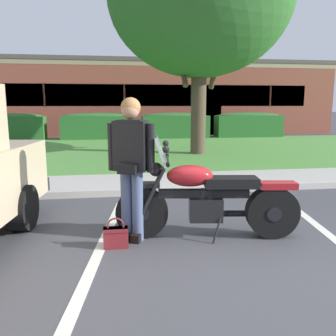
{
  "coord_description": "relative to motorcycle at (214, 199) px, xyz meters",
  "views": [
    {
      "loc": [
        -1.41,
        -3.35,
        1.62
      ],
      "look_at": [
        -0.77,
        0.88,
        0.85
      ],
      "focal_mm": 37.67,
      "sensor_mm": 36.0,
      "label": 1
    }
  ],
  "objects": [
    {
      "name": "brick_building",
      "position": [
        -0.64,
        18.45,
        1.51
      ],
      "size": [
        23.4,
        8.17,
        4.0
      ],
      "color": "brown",
      "rests_on": "ground"
    },
    {
      "name": "hedge_left",
      "position": [
        -5.6,
        12.6,
        0.16
      ],
      "size": [
        2.63,
        0.9,
        1.24
      ],
      "color": "#286028",
      "rests_on": "ground"
    },
    {
      "name": "grass_lawn",
      "position": [
        0.24,
        8.28,
        -0.46
      ],
      "size": [
        60.0,
        8.87,
        0.06
      ],
      "primitive_type": "cube",
      "color": "#518E3D",
      "rests_on": "ground"
    },
    {
      "name": "motorcycle",
      "position": [
        0.0,
        0.0,
        0.0
      ],
      "size": [
        2.24,
        0.82,
        1.26
      ],
      "color": "black",
      "rests_on": "ground"
    },
    {
      "name": "hedge_center_right",
      "position": [
        1.69,
        12.6,
        0.16
      ],
      "size": [
        3.17,
        0.9,
        1.24
      ],
      "color": "#286028",
      "rests_on": "ground"
    },
    {
      "name": "hedge_right",
      "position": [
        5.34,
        12.6,
        0.16
      ],
      "size": [
        3.27,
        0.9,
        1.24
      ],
      "color": "#286028",
      "rests_on": "ground"
    },
    {
      "name": "ground_plane",
      "position": [
        0.24,
        -0.68,
        -0.49
      ],
      "size": [
        140.0,
        140.0,
        0.0
      ],
      "primitive_type": "plane",
      "color": "#424247"
    },
    {
      "name": "concrete_walk",
      "position": [
        0.24,
        3.09,
        -0.45
      ],
      "size": [
        60.0,
        1.5,
        0.08
      ],
      "primitive_type": "cube",
      "color": "#B7B2A8",
      "rests_on": "ground"
    },
    {
      "name": "stall_stripe_0",
      "position": [
        -1.42,
        -0.48,
        -0.49
      ],
      "size": [
        0.72,
        4.37,
        0.01
      ],
      "primitive_type": "cube",
      "rotation": [
        0.0,
        0.0,
        -0.14
      ],
      "color": "silver",
      "rests_on": "ground"
    },
    {
      "name": "hedge_center_left",
      "position": [
        -1.96,
        12.6,
        0.16
      ],
      "size": [
        3.28,
        0.9,
        1.24
      ],
      "color": "#286028",
      "rests_on": "ground"
    },
    {
      "name": "curb_strip",
      "position": [
        0.24,
        2.24,
        -0.43
      ],
      "size": [
        60.0,
        0.2,
        0.12
      ],
      "primitive_type": "cube",
      "color": "#B7B2A8",
      "rests_on": "ground"
    },
    {
      "name": "handbag",
      "position": [
        -1.2,
        -0.15,
        -0.34
      ],
      "size": [
        0.28,
        0.13,
        0.36
      ],
      "color": "maroon",
      "rests_on": "ground"
    },
    {
      "name": "rider_person",
      "position": [
        -0.99,
        0.08,
        0.5
      ],
      "size": [
        0.54,
        0.38,
        1.7
      ],
      "color": "black",
      "rests_on": "ground"
    }
  ]
}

